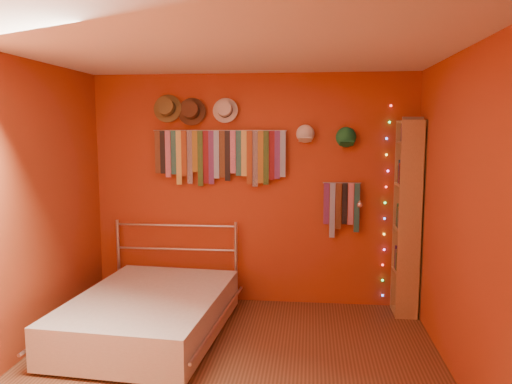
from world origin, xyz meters
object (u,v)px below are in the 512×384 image
(bed, at_px, (150,313))
(reading_lamp, at_px, (360,204))
(bookshelf, at_px, (412,217))
(tie_rack, at_px, (220,154))

(bed, bearing_deg, reading_lamp, 27.26)
(reading_lamp, bearing_deg, bed, -156.85)
(bed, bearing_deg, bookshelf, 22.54)
(tie_rack, xyz_separation_m, reading_lamp, (1.48, -0.14, -0.50))
(tie_rack, bearing_deg, bookshelf, -4.42)
(tie_rack, height_order, reading_lamp, tie_rack)
(tie_rack, height_order, bookshelf, bookshelf)
(reading_lamp, height_order, bookshelf, bookshelf)
(reading_lamp, xyz_separation_m, bed, (-1.97, -0.84, -0.93))
(reading_lamp, bearing_deg, tie_rack, 174.48)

